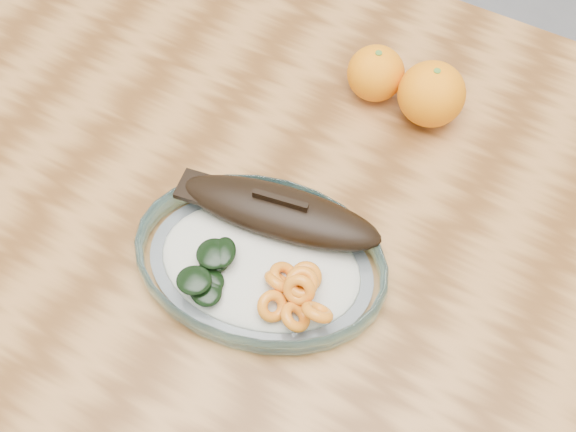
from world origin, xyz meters
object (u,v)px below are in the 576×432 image
at_px(orange_left, 376,73).
at_px(orange_right, 431,94).
at_px(plated_meal, 261,258).
at_px(dining_table, 270,234).

height_order(orange_left, orange_right, orange_right).
height_order(plated_meal, orange_right, orange_right).
bearing_deg(plated_meal, dining_table, 104.79).
xyz_separation_m(dining_table, plated_meal, (0.04, -0.09, 0.12)).
relative_size(dining_table, plated_meal, 2.12).
bearing_deg(orange_left, plated_meal, -89.81).
distance_m(plated_meal, orange_left, 0.28).
relative_size(plated_meal, orange_left, 8.14).
height_order(dining_table, plated_meal, plated_meal).
xyz_separation_m(plated_meal, orange_right, (0.07, 0.28, 0.02)).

